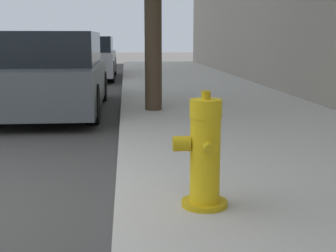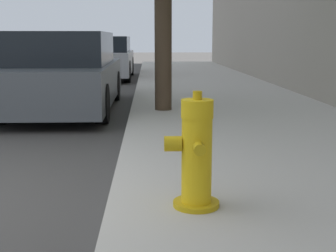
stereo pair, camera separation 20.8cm
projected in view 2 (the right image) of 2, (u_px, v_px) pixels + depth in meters
name	position (u px, v px, depth m)	size (l,w,h in m)	color
sidewalk_slab	(336.00, 201.00, 3.56)	(3.45, 40.00, 0.15)	#B7B2A8
fire_hydrant	(196.00, 155.00, 3.17)	(0.38, 0.40, 0.80)	#C39C11
parked_car_near	(65.00, 74.00, 8.36)	(1.77, 4.40, 1.40)	#4C5156
parked_car_mid	(103.00, 58.00, 15.10)	(1.87, 4.36, 1.35)	#B7B7BC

